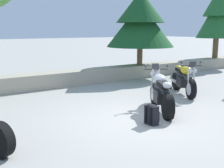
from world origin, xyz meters
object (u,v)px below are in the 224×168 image
(motorcycle_silver_centre, at_px, (161,93))
(motorcycle_yellow_far_right, at_px, (184,80))
(rider_backpack, at_px, (152,114))
(pine_tree_mid_right, at_px, (218,14))
(pine_tree_mid_left, at_px, (140,20))

(motorcycle_silver_centre, xyz_separation_m, motorcycle_yellow_far_right, (2.04, 1.04, 0.00))
(rider_backpack, distance_m, pine_tree_mid_right, 11.47)
(motorcycle_silver_centre, distance_m, pine_tree_mid_left, 5.81)
(rider_backpack, height_order, pine_tree_mid_left, pine_tree_mid_left)
(motorcycle_silver_centre, relative_size, rider_backpack, 3.96)
(rider_backpack, height_order, pine_tree_mid_right, pine_tree_mid_right)
(motorcycle_silver_centre, bearing_deg, pine_tree_mid_left, 55.94)
(motorcycle_yellow_far_right, xyz_separation_m, pine_tree_mid_left, (1.01, 3.47, 2.03))
(pine_tree_mid_left, relative_size, pine_tree_mid_right, 0.84)
(motorcycle_yellow_far_right, height_order, rider_backpack, motorcycle_yellow_far_right)
(pine_tree_mid_left, bearing_deg, motorcycle_yellow_far_right, -106.15)
(pine_tree_mid_right, bearing_deg, rider_backpack, -150.63)
(motorcycle_silver_centre, height_order, rider_backpack, motorcycle_silver_centre)
(motorcycle_silver_centre, bearing_deg, pine_tree_mid_right, 28.53)
(motorcycle_yellow_far_right, xyz_separation_m, rider_backpack, (-2.99, -1.74, -0.24))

